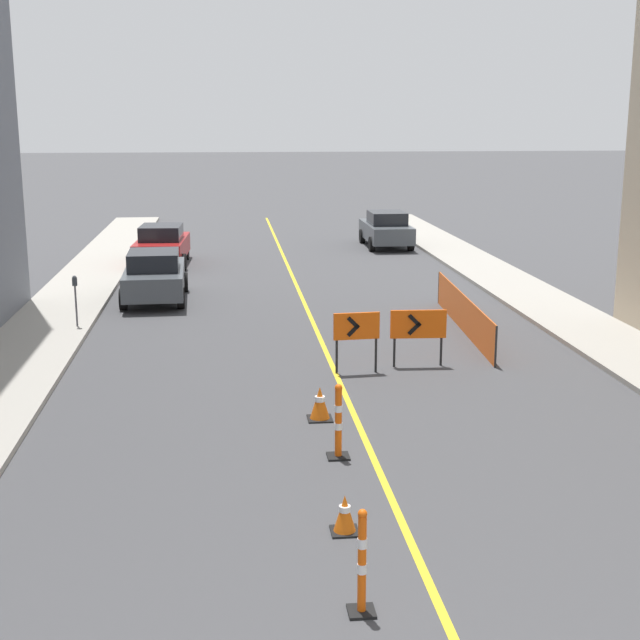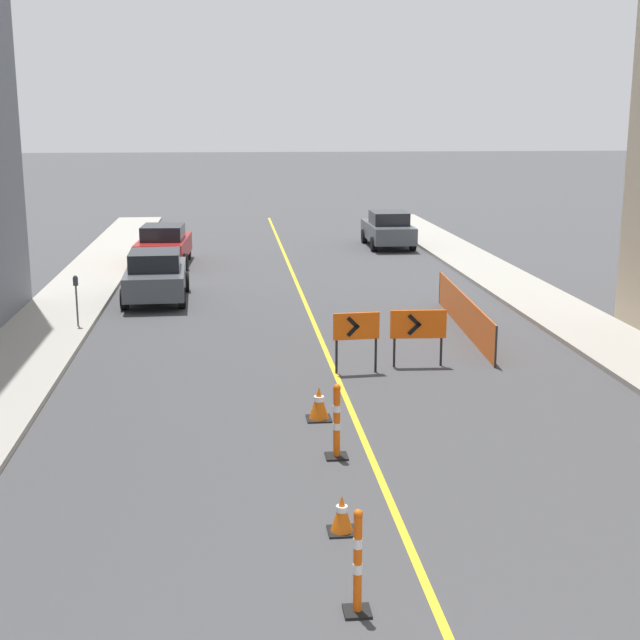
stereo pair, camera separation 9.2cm
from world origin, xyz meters
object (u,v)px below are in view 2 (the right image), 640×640
traffic_cone_second (342,514)px  parked_car_curb_near (156,275)px  delineator_post_front (358,568)px  delineator_post_rear (337,426)px  parked_car_curb_mid (164,245)px  arrow_barricade_primary (356,329)px  arrow_barricade_secondary (418,326)px  parked_car_curb_far (388,229)px  parking_meter_far_curb (76,290)px  traffic_cone_third (319,403)px

traffic_cone_second → parked_car_curb_near: parked_car_curb_near is taller
delineator_post_front → delineator_post_rear: (0.35, 4.86, -0.00)m
parked_car_curb_mid → delineator_post_rear: bearing=-75.4°
delineator_post_rear → arrow_barricade_primary: 5.18m
arrow_barricade_primary → parked_car_curb_near: 10.12m
delineator_post_front → arrow_barricade_secondary: arrow_barricade_secondary is taller
delineator_post_rear → arrow_barricade_primary: size_ratio=0.93×
traffic_cone_second → parked_car_curb_near: bearing=102.8°
traffic_cone_second → parked_car_curb_far: (5.59, 27.58, 0.53)m
delineator_post_rear → parked_car_curb_near: (-4.04, 13.79, 0.23)m
parking_meter_far_curb → parked_car_curb_far: bearing=53.1°
traffic_cone_third → arrow_barricade_primary: (1.16, 3.08, 0.69)m
parked_car_curb_far → parked_car_curb_mid: bearing=-157.0°
traffic_cone_second → traffic_cone_third: 4.76m
traffic_cone_second → arrow_barricade_primary: (1.32, 7.84, 0.74)m
traffic_cone_third → parked_car_curb_mid: size_ratio=0.15×
parked_car_curb_far → traffic_cone_third: bearing=-103.5°
arrow_barricade_secondary → parked_car_curb_mid: 16.71m
traffic_cone_second → traffic_cone_third: (0.17, 4.76, 0.05)m
delineator_post_front → parked_car_curb_near: (-3.70, 18.65, 0.23)m
arrow_barricade_secondary → parked_car_curb_near: bearing=131.3°
parked_car_curb_mid → arrow_barricade_primary: bearing=-68.3°
delineator_post_front → arrow_barricade_secondary: 10.71m
parked_car_curb_mid → parking_meter_far_curb: size_ratio=3.16×
parked_car_curb_mid → delineator_post_front: bearing=-78.3°
delineator_post_front → parking_meter_far_curb: bearing=110.4°
parked_car_curb_near → parking_meter_far_curb: size_ratio=3.13×
delineator_post_rear → arrow_barricade_secondary: arrow_barricade_secondary is taller
traffic_cone_third → delineator_post_rear: 1.99m
arrow_barricade_primary → parking_meter_far_curb: 8.45m
arrow_barricade_secondary → parked_car_curb_far: 19.54m
parked_car_curb_far → parking_meter_far_curb: size_ratio=3.10×
parked_car_curb_near → delineator_post_rear: bearing=-75.3°
parked_car_curb_near → parked_car_curb_mid: size_ratio=0.99×
traffic_cone_second → parked_car_curb_near: 17.01m
arrow_barricade_secondary → parked_car_curb_mid: parked_car_curb_mid is taller
delineator_post_front → parked_car_curb_mid: parked_car_curb_mid is taller
arrow_barricade_primary → parked_car_curb_far: size_ratio=0.32×
traffic_cone_second → arrow_barricade_secondary: (2.82, 8.23, 0.68)m
delineator_post_front → arrow_barricade_primary: size_ratio=0.94×
traffic_cone_second → delineator_post_front: delineator_post_front is taller
arrow_barricade_primary → parking_meter_far_curb: size_ratio=1.00×
traffic_cone_third → parked_car_curb_far: bearing=76.6°
traffic_cone_second → arrow_barricade_primary: 7.99m
delineator_post_rear → arrow_barricade_secondary: size_ratio=0.98×
traffic_cone_third → parked_car_curb_mid: 19.19m
traffic_cone_second → parked_car_curb_far: bearing=78.6°
delineator_post_rear → arrow_barricade_secondary: 6.03m
arrow_barricade_secondary → parking_meter_far_curb: 9.52m
parked_car_curb_far → parking_meter_far_curb: 18.61m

